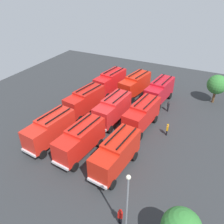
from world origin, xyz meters
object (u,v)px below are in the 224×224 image
(fire_truck_7, at_px, (142,114))
(firefighter_2, at_px, (167,129))
(fire_truck_8, at_px, (116,153))
(traffic_cone_1, at_px, (151,89))
(firefighter_0, at_px, (120,216))
(traffic_cone_2, at_px, (114,138))
(lamppost, at_px, (127,203))
(fire_truck_2, at_px, (50,129))
(traffic_cone_0, at_px, (60,148))
(fire_truck_0, at_px, (110,81))
(tree_0, at_px, (217,85))
(fire_truck_1, at_px, (85,100))
(firefighter_1, at_px, (91,89))
(fire_truck_6, at_px, (159,91))
(firefighter_3, at_px, (95,83))
(fire_truck_4, at_px, (113,109))
(firefighter_4, at_px, (168,106))
(fire_truck_3, at_px, (135,84))
(fire_truck_5, at_px, (80,139))

(fire_truck_7, height_order, firefighter_2, fire_truck_7)
(fire_truck_8, height_order, traffic_cone_1, fire_truck_8)
(firefighter_0, relative_size, traffic_cone_1, 2.39)
(firefighter_0, bearing_deg, traffic_cone_2, 16.13)
(firefighter_2, xyz_separation_m, lamppost, (15.14, 0.44, 3.14))
(lamppost, bearing_deg, firefighter_2, -178.32)
(fire_truck_2, distance_m, firefighter_2, 15.45)
(traffic_cone_0, distance_m, traffic_cone_1, 21.72)
(fire_truck_0, distance_m, traffic_cone_2, 14.55)
(tree_0, distance_m, lamppost, 28.05)
(lamppost, bearing_deg, tree_0, 171.29)
(fire_truck_1, relative_size, tree_0, 1.52)
(firefighter_1, bearing_deg, fire_truck_2, 22.26)
(traffic_cone_0, relative_size, traffic_cone_2, 1.12)
(fire_truck_7, xyz_separation_m, traffic_cone_2, (4.41, -2.10, -1.84))
(fire_truck_0, distance_m, firefighter_1, 3.74)
(fire_truck_0, relative_size, firefighter_2, 4.36)
(fire_truck_1, bearing_deg, firefighter_1, -148.39)
(fire_truck_2, relative_size, fire_truck_6, 1.00)
(fire_truck_8, distance_m, firefighter_3, 21.27)
(firefighter_0, height_order, firefighter_1, firefighter_1)
(fire_truck_4, distance_m, firefighter_3, 11.96)
(fire_truck_7, bearing_deg, firefighter_4, 165.73)
(lamppost, bearing_deg, fire_truck_7, -164.51)
(fire_truck_0, bearing_deg, firefighter_0, 37.19)
(tree_0, bearing_deg, firefighter_1, -72.05)
(firefighter_2, bearing_deg, firefighter_4, -85.96)
(firefighter_1, height_order, traffic_cone_1, firefighter_1)
(firefighter_1, xyz_separation_m, firefighter_4, (-0.22, 14.07, -0.07))
(fire_truck_1, height_order, firefighter_1, fire_truck_1)
(traffic_cone_1, bearing_deg, fire_truck_0, -60.85)
(traffic_cone_0, relative_size, traffic_cone_1, 0.93)
(fire_truck_2, height_order, fire_truck_4, same)
(fire_truck_2, distance_m, traffic_cone_0, 2.69)
(lamppost, bearing_deg, traffic_cone_1, -166.19)
(traffic_cone_1, bearing_deg, lamppost, 13.81)
(firefighter_1, distance_m, firefighter_2, 16.67)
(fire_truck_4, xyz_separation_m, firefighter_2, (-0.24, 8.12, -1.19))
(firefighter_2, bearing_deg, tree_0, -119.68)
(tree_0, height_order, traffic_cone_2, tree_0)
(fire_truck_0, xyz_separation_m, fire_truck_6, (-0.12, 9.15, 0.00))
(fire_truck_3, bearing_deg, fire_truck_1, -17.60)
(firefighter_4, bearing_deg, traffic_cone_0, 28.97)
(fire_truck_6, relative_size, traffic_cone_0, 10.73)
(fire_truck_5, distance_m, fire_truck_8, 4.85)
(fire_truck_4, xyz_separation_m, traffic_cone_0, (8.84, -3.03, -1.81))
(traffic_cone_1, height_order, traffic_cone_2, traffic_cone_1)
(fire_truck_2, xyz_separation_m, fire_truck_5, (0.01, 4.55, 0.00))
(lamppost, bearing_deg, fire_truck_2, -117.03)
(fire_truck_4, xyz_separation_m, firefighter_0, (14.25, 7.76, -1.14))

